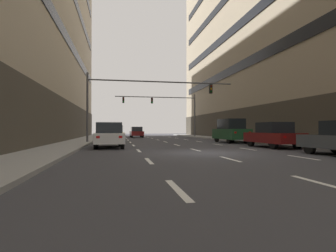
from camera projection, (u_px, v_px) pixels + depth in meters
ground_plane at (206, 153)px, 13.94m from camera, size 120.00×120.00×0.00m
sidewalk_left at (40, 154)px, 12.44m from camera, size 2.75×80.00×0.14m
lane_stripe_l1_s2 at (178, 189)px, 5.46m from camera, size 0.16×2.00×0.01m
lane_stripe_l1_s3 at (149, 161)px, 10.37m from camera, size 0.16×2.00×0.01m
lane_stripe_l1_s4 at (139, 151)px, 15.28m from camera, size 0.16×2.00×0.01m
lane_stripe_l1_s5 at (133, 145)px, 20.20m from camera, size 0.16×2.00×0.01m
lane_stripe_l1_s6 at (130, 142)px, 25.11m from camera, size 0.16×2.00×0.01m
lane_stripe_l1_s7 at (128, 140)px, 30.02m from camera, size 0.16×2.00×0.01m
lane_stripe_l1_s8 at (127, 139)px, 34.93m from camera, size 0.16×2.00×0.01m
lane_stripe_l1_s9 at (125, 137)px, 39.84m from camera, size 0.16×2.00×0.01m
lane_stripe_l1_s10 at (125, 136)px, 44.76m from camera, size 0.16×2.00×0.01m
lane_stripe_l2_s2 at (321, 183)px, 6.08m from camera, size 0.16×2.00×0.01m
lane_stripe_l2_s3 at (230, 159)px, 10.99m from camera, size 0.16×2.00×0.01m
lane_stripe_l2_s4 at (195, 150)px, 15.91m from camera, size 0.16×2.00×0.01m
lane_stripe_l2_s5 at (177, 145)px, 20.82m from camera, size 0.16×2.00×0.01m
lane_stripe_l2_s6 at (165, 142)px, 25.73m from camera, size 0.16×2.00×0.01m
lane_stripe_l2_s7 at (158, 140)px, 30.64m from camera, size 0.16×2.00×0.01m
lane_stripe_l2_s8 at (152, 138)px, 35.55m from camera, size 0.16×2.00×0.01m
lane_stripe_l2_s9 at (148, 137)px, 40.47m from camera, size 0.16×2.00×0.01m
lane_stripe_l2_s10 at (145, 136)px, 45.38m from camera, size 0.16×2.00×0.01m
lane_stripe_l3_s3 at (303, 157)px, 11.62m from camera, size 0.16×2.00×0.01m
lane_stripe_l3_s4 at (247, 149)px, 16.53m from camera, size 0.16×2.00×0.01m
lane_stripe_l3_s5 at (218, 144)px, 21.44m from camera, size 0.16×2.00×0.01m
lane_stripe_l3_s6 at (199, 142)px, 26.35m from camera, size 0.16×2.00×0.01m
lane_stripe_l3_s7 at (186, 140)px, 31.27m from camera, size 0.16×2.00×0.01m
lane_stripe_l3_s8 at (177, 138)px, 36.18m from camera, size 0.16×2.00×0.01m
lane_stripe_l3_s9 at (170, 137)px, 41.09m from camera, size 0.16×2.00×0.01m
lane_stripe_l3_s10 at (164, 136)px, 46.00m from camera, size 0.16×2.00×0.01m
car_driving_0 at (137, 132)px, 39.06m from camera, size 1.83×4.20×1.56m
taxi_driving_1 at (114, 134)px, 24.55m from camera, size 1.88×4.23×1.74m
car_driving_2 at (109, 135)px, 17.80m from camera, size 2.04×4.50×1.66m
car_parked_2 at (273, 135)px, 17.85m from camera, size 1.96×4.52×1.68m
car_parked_3 at (231, 131)px, 24.46m from camera, size 1.98×4.50×2.15m
traffic_signal_0 at (139, 93)px, 23.99m from camera, size 13.24×0.35×5.99m
traffic_signal_1 at (167, 105)px, 40.16m from camera, size 12.05×0.35×6.41m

